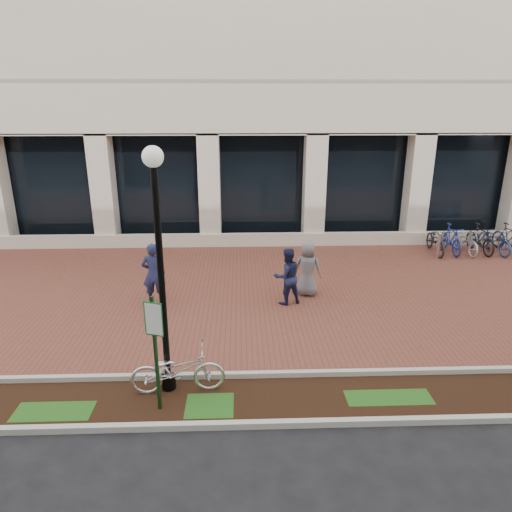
{
  "coord_description": "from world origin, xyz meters",
  "views": [
    {
      "loc": [
        -0.85,
        -12.43,
        5.21
      ],
      "look_at": [
        -0.44,
        -0.8,
        1.34
      ],
      "focal_mm": 32.0,
      "sensor_mm": 36.0,
      "label": 1
    }
  ],
  "objects_px": {
    "pedestrian_right": "(308,269)",
    "bike_rack_cluster": "(472,240)",
    "lamppost": "(160,262)",
    "locked_bicycle": "(178,370)",
    "parking_sign": "(155,339)",
    "pedestrian_left": "(154,274)",
    "pedestrian_mid": "(287,276)",
    "bollard": "(439,245)"
  },
  "relations": [
    {
      "from": "pedestrian_right",
      "to": "bike_rack_cluster",
      "type": "height_order",
      "value": "pedestrian_right"
    },
    {
      "from": "lamppost",
      "to": "pedestrian_right",
      "type": "bearing_deg",
      "value": 53.46
    },
    {
      "from": "locked_bicycle",
      "to": "parking_sign",
      "type": "bearing_deg",
      "value": 148.71
    },
    {
      "from": "pedestrian_left",
      "to": "pedestrian_right",
      "type": "height_order",
      "value": "pedestrian_left"
    },
    {
      "from": "pedestrian_mid",
      "to": "bike_rack_cluster",
      "type": "height_order",
      "value": "pedestrian_mid"
    },
    {
      "from": "lamppost",
      "to": "bike_rack_cluster",
      "type": "distance_m",
      "value": 13.04
    },
    {
      "from": "lamppost",
      "to": "locked_bicycle",
      "type": "xyz_separation_m",
      "value": [
        0.21,
        -0.11,
        -2.12
      ]
    },
    {
      "from": "parking_sign",
      "to": "pedestrian_right",
      "type": "xyz_separation_m",
      "value": [
        3.38,
        5.12,
        -0.62
      ]
    },
    {
      "from": "parking_sign",
      "to": "bollard",
      "type": "distance_m",
      "value": 11.85
    },
    {
      "from": "locked_bicycle",
      "to": "bike_rack_cluster",
      "type": "bearing_deg",
      "value": -53.88
    },
    {
      "from": "pedestrian_right",
      "to": "bollard",
      "type": "height_order",
      "value": "pedestrian_right"
    },
    {
      "from": "locked_bicycle",
      "to": "bike_rack_cluster",
      "type": "height_order",
      "value": "bike_rack_cluster"
    },
    {
      "from": "pedestrian_left",
      "to": "pedestrian_right",
      "type": "distance_m",
      "value": 4.28
    },
    {
      "from": "parking_sign",
      "to": "pedestrian_right",
      "type": "distance_m",
      "value": 6.16
    },
    {
      "from": "locked_bicycle",
      "to": "pedestrian_mid",
      "type": "height_order",
      "value": "pedestrian_mid"
    },
    {
      "from": "parking_sign",
      "to": "pedestrian_mid",
      "type": "distance_m",
      "value": 5.34
    },
    {
      "from": "pedestrian_mid",
      "to": "pedestrian_right",
      "type": "height_order",
      "value": "same"
    },
    {
      "from": "pedestrian_left",
      "to": "pedestrian_mid",
      "type": "bearing_deg",
      "value": 176.19
    },
    {
      "from": "bollard",
      "to": "pedestrian_mid",
      "type": "bearing_deg",
      "value": -147.65
    },
    {
      "from": "locked_bicycle",
      "to": "pedestrian_left",
      "type": "height_order",
      "value": "pedestrian_left"
    },
    {
      "from": "bike_rack_cluster",
      "to": "parking_sign",
      "type": "bearing_deg",
      "value": -140.78
    },
    {
      "from": "lamppost",
      "to": "pedestrian_right",
      "type": "xyz_separation_m",
      "value": [
        3.31,
        4.47,
        -1.79
      ]
    },
    {
      "from": "bollard",
      "to": "bike_rack_cluster",
      "type": "xyz_separation_m",
      "value": [
        1.51,
        0.62,
        0.01
      ]
    },
    {
      "from": "parking_sign",
      "to": "pedestrian_right",
      "type": "relative_size",
      "value": 1.39
    },
    {
      "from": "pedestrian_left",
      "to": "bike_rack_cluster",
      "type": "xyz_separation_m",
      "value": [
        10.88,
        4.14,
        -0.36
      ]
    },
    {
      "from": "locked_bicycle",
      "to": "pedestrian_left",
      "type": "relative_size",
      "value": 1.03
    },
    {
      "from": "parking_sign",
      "to": "bike_rack_cluster",
      "type": "bearing_deg",
      "value": 60.57
    },
    {
      "from": "pedestrian_left",
      "to": "bollard",
      "type": "height_order",
      "value": "pedestrian_left"
    },
    {
      "from": "lamppost",
      "to": "bike_rack_cluster",
      "type": "height_order",
      "value": "lamppost"
    },
    {
      "from": "parking_sign",
      "to": "lamppost",
      "type": "bearing_deg",
      "value": 103.31
    },
    {
      "from": "pedestrian_right",
      "to": "bollard",
      "type": "relative_size",
      "value": 1.65
    },
    {
      "from": "parking_sign",
      "to": "locked_bicycle",
      "type": "relative_size",
      "value": 1.24
    },
    {
      "from": "pedestrian_right",
      "to": "locked_bicycle",
      "type": "bearing_deg",
      "value": 75.22
    },
    {
      "from": "pedestrian_left",
      "to": "pedestrian_mid",
      "type": "distance_m",
      "value": 3.61
    },
    {
      "from": "pedestrian_mid",
      "to": "pedestrian_right",
      "type": "distance_m",
      "value": 0.87
    },
    {
      "from": "parking_sign",
      "to": "locked_bicycle",
      "type": "height_order",
      "value": "parking_sign"
    },
    {
      "from": "bollard",
      "to": "bike_rack_cluster",
      "type": "distance_m",
      "value": 1.63
    },
    {
      "from": "lamppost",
      "to": "bollard",
      "type": "xyz_separation_m",
      "value": [
        8.43,
        7.55,
        -2.1
      ]
    },
    {
      "from": "pedestrian_left",
      "to": "pedestrian_mid",
      "type": "xyz_separation_m",
      "value": [
        3.61,
        -0.14,
        -0.07
      ]
    },
    {
      "from": "lamppost",
      "to": "pedestrian_mid",
      "type": "bearing_deg",
      "value": 55.67
    },
    {
      "from": "locked_bicycle",
      "to": "pedestrian_left",
      "type": "xyz_separation_m",
      "value": [
        -1.15,
        4.14,
        0.39
      ]
    },
    {
      "from": "locked_bicycle",
      "to": "lamppost",
      "type": "bearing_deg",
      "value": 57.65
    }
  ]
}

